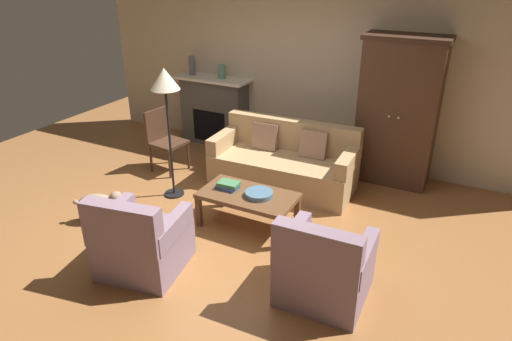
{
  "coord_description": "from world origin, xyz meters",
  "views": [
    {
      "loc": [
        2.38,
        -3.8,
        2.86
      ],
      "look_at": [
        0.13,
        0.56,
        0.55
      ],
      "focal_mm": 31.86,
      "sensor_mm": 36.0,
      "label": 1
    }
  ],
  "objects_px": {
    "coffee_table": "(248,198)",
    "book_stack": "(228,185)",
    "armoire": "(398,112)",
    "mantel_vase_slate": "(192,65)",
    "floor_lamp": "(165,87)",
    "couch": "(284,164)",
    "armchair_near_left": "(141,243)",
    "side_chair_wooden": "(164,136)",
    "mantel_vase_jade": "(222,72)",
    "fireplace": "(214,110)",
    "armchair_near_right": "(324,269)",
    "fruit_bowl": "(259,194)",
    "dog": "(99,203)"
  },
  "relations": [
    {
      "from": "coffee_table",
      "to": "mantel_vase_slate",
      "type": "height_order",
      "value": "mantel_vase_slate"
    },
    {
      "from": "armchair_near_left",
      "to": "dog",
      "type": "height_order",
      "value": "armchair_near_left"
    },
    {
      "from": "mantel_vase_jade",
      "to": "floor_lamp",
      "type": "height_order",
      "value": "floor_lamp"
    },
    {
      "from": "armchair_near_right",
      "to": "side_chair_wooden",
      "type": "xyz_separation_m",
      "value": [
        -3.04,
        1.62,
        0.2
      ]
    },
    {
      "from": "book_stack",
      "to": "fruit_bowl",
      "type": "bearing_deg",
      "value": -0.63
    },
    {
      "from": "coffee_table",
      "to": "armchair_near_left",
      "type": "height_order",
      "value": "armchair_near_left"
    },
    {
      "from": "coffee_table",
      "to": "mantel_vase_jade",
      "type": "distance_m",
      "value": 2.74
    },
    {
      "from": "book_stack",
      "to": "mantel_vase_jade",
      "type": "bearing_deg",
      "value": 122.45
    },
    {
      "from": "mantel_vase_jade",
      "to": "armchair_near_left",
      "type": "distance_m",
      "value": 3.56
    },
    {
      "from": "couch",
      "to": "coffee_table",
      "type": "xyz_separation_m",
      "value": [
        0.06,
        -1.15,
        0.05
      ]
    },
    {
      "from": "fireplace",
      "to": "fruit_bowl",
      "type": "xyz_separation_m",
      "value": [
        1.89,
        -2.08,
        -0.12
      ]
    },
    {
      "from": "couch",
      "to": "floor_lamp",
      "type": "xyz_separation_m",
      "value": [
        -1.18,
        -0.93,
        1.14
      ]
    },
    {
      "from": "couch",
      "to": "coffee_table",
      "type": "distance_m",
      "value": 1.16
    },
    {
      "from": "book_stack",
      "to": "armchair_near_left",
      "type": "relative_size",
      "value": 0.29
    },
    {
      "from": "couch",
      "to": "fruit_bowl",
      "type": "bearing_deg",
      "value": -80.35
    },
    {
      "from": "fireplace",
      "to": "book_stack",
      "type": "bearing_deg",
      "value": -54.35
    },
    {
      "from": "armoire",
      "to": "couch",
      "type": "distance_m",
      "value": 1.66
    },
    {
      "from": "armchair_near_right",
      "to": "book_stack",
      "type": "bearing_deg",
      "value": 151.47
    },
    {
      "from": "couch",
      "to": "side_chair_wooden",
      "type": "distance_m",
      "value": 1.82
    },
    {
      "from": "coffee_table",
      "to": "side_chair_wooden",
      "type": "relative_size",
      "value": 1.22
    },
    {
      "from": "mantel_vase_slate",
      "to": "dog",
      "type": "bearing_deg",
      "value": -79.28
    },
    {
      "from": "coffee_table",
      "to": "book_stack",
      "type": "relative_size",
      "value": 4.21
    },
    {
      "from": "couch",
      "to": "side_chair_wooden",
      "type": "bearing_deg",
      "value": -170.05
    },
    {
      "from": "side_chair_wooden",
      "to": "couch",
      "type": "bearing_deg",
      "value": 9.95
    },
    {
      "from": "fruit_bowl",
      "to": "mantel_vase_jade",
      "type": "height_order",
      "value": "mantel_vase_jade"
    },
    {
      "from": "fruit_bowl",
      "to": "floor_lamp",
      "type": "height_order",
      "value": "floor_lamp"
    },
    {
      "from": "book_stack",
      "to": "side_chair_wooden",
      "type": "xyz_separation_m",
      "value": [
        -1.57,
        0.83,
        0.05
      ]
    },
    {
      "from": "armchair_near_left",
      "to": "side_chair_wooden",
      "type": "height_order",
      "value": "side_chair_wooden"
    },
    {
      "from": "coffee_table",
      "to": "book_stack",
      "type": "distance_m",
      "value": 0.28
    },
    {
      "from": "armoire",
      "to": "armchair_near_left",
      "type": "relative_size",
      "value": 2.24
    },
    {
      "from": "mantel_vase_jade",
      "to": "armchair_near_right",
      "type": "bearing_deg",
      "value": -45.82
    },
    {
      "from": "book_stack",
      "to": "floor_lamp",
      "type": "xyz_separation_m",
      "value": [
        -0.97,
        0.21,
        1.0
      ]
    },
    {
      "from": "fruit_bowl",
      "to": "couch",
      "type": "bearing_deg",
      "value": 99.65
    },
    {
      "from": "mantel_vase_slate",
      "to": "armchair_near_right",
      "type": "xyz_separation_m",
      "value": [
        3.33,
        -2.85,
        -0.96
      ]
    },
    {
      "from": "fireplace",
      "to": "armchair_near_right",
      "type": "relative_size",
      "value": 1.43
    },
    {
      "from": "armoire",
      "to": "mantel_vase_slate",
      "type": "height_order",
      "value": "armoire"
    },
    {
      "from": "armoire",
      "to": "mantel_vase_slate",
      "type": "distance_m",
      "value": 3.34
    },
    {
      "from": "book_stack",
      "to": "mantel_vase_slate",
      "type": "height_order",
      "value": "mantel_vase_slate"
    },
    {
      "from": "armchair_near_left",
      "to": "coffee_table",
      "type": "bearing_deg",
      "value": 65.95
    },
    {
      "from": "mantel_vase_jade",
      "to": "mantel_vase_slate",
      "type": "bearing_deg",
      "value": 180.0
    },
    {
      "from": "armoire",
      "to": "dog",
      "type": "height_order",
      "value": "armoire"
    },
    {
      "from": "armoire",
      "to": "armchair_near_left",
      "type": "bearing_deg",
      "value": -118.33
    },
    {
      "from": "book_stack",
      "to": "dog",
      "type": "height_order",
      "value": "book_stack"
    },
    {
      "from": "mantel_vase_jade",
      "to": "floor_lamp",
      "type": "bearing_deg",
      "value": -79.69
    },
    {
      "from": "couch",
      "to": "armchair_near_right",
      "type": "bearing_deg",
      "value": -57.07
    },
    {
      "from": "armoire",
      "to": "side_chair_wooden",
      "type": "xyz_separation_m",
      "value": [
        -3.04,
        -1.17,
        -0.49
      ]
    },
    {
      "from": "fireplace",
      "to": "book_stack",
      "type": "distance_m",
      "value": 2.55
    },
    {
      "from": "dog",
      "to": "armchair_near_right",
      "type": "bearing_deg",
      "value": -1.27
    },
    {
      "from": "fireplace",
      "to": "armchair_near_right",
      "type": "distance_m",
      "value": 4.12
    },
    {
      "from": "couch",
      "to": "armchair_near_left",
      "type": "relative_size",
      "value": 2.19
    }
  ]
}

